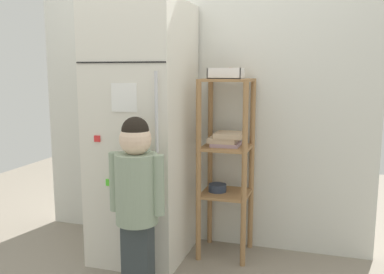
# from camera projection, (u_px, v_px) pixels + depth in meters

# --- Properties ---
(ground_plane) EXTENTS (6.00, 6.00, 0.00)m
(ground_plane) POSITION_uv_depth(u_px,v_px,m) (181.00, 258.00, 2.91)
(ground_plane) COLOR gray
(kitchen_wall_back) EXTENTS (2.57, 0.03, 2.26)m
(kitchen_wall_back) POSITION_uv_depth(u_px,v_px,m) (197.00, 95.00, 3.08)
(kitchen_wall_back) COLOR silver
(kitchen_wall_back) RESTS_ON ground
(refrigerator) EXTENTS (0.60, 0.69, 1.76)m
(refrigerator) POSITION_uv_depth(u_px,v_px,m) (143.00, 133.00, 2.87)
(refrigerator) COLOR silver
(refrigerator) RESTS_ON ground
(child_standing) EXTENTS (0.34, 0.25, 1.05)m
(child_standing) POSITION_uv_depth(u_px,v_px,m) (137.00, 188.00, 2.38)
(child_standing) COLOR #363E41
(child_standing) RESTS_ON ground
(pantry_shelf_unit) EXTENTS (0.35, 0.34, 1.25)m
(pantry_shelf_unit) POSITION_uv_depth(u_px,v_px,m) (226.00, 154.00, 2.88)
(pantry_shelf_unit) COLOR #9E7247
(pantry_shelf_unit) RESTS_ON ground
(fruit_bin) EXTENTS (0.23, 0.15, 0.07)m
(fruit_bin) POSITION_uv_depth(u_px,v_px,m) (228.00, 74.00, 2.78)
(fruit_bin) COLOR white
(fruit_bin) RESTS_ON pantry_shelf_unit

